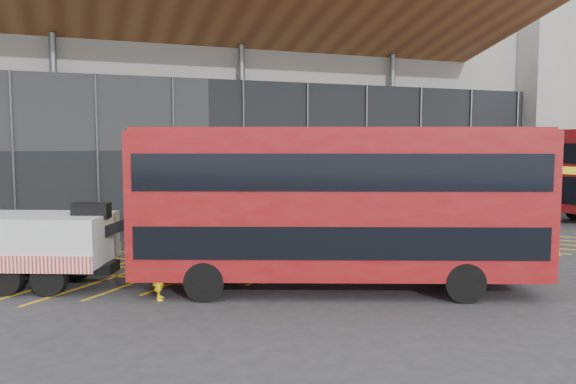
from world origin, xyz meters
name	(u,v)px	position (x,y,z in m)	size (l,w,h in m)	color
ground_plane	(227,262)	(0.00, 0.00, 0.00)	(120.00, 120.00, 0.00)	#2B2B2E
road_markings	(361,252)	(5.60, 0.00, 0.01)	(27.96, 7.16, 0.01)	gold
construction_building	(183,75)	(1.92, 18.40, 8.98)	(55.00, 23.97, 18.00)	gray
east_building	(552,75)	(32.00, 16.00, 10.00)	(15.00, 12.00, 20.00)	gray
bus_towed	(337,201)	(2.03, -5.05, 2.69)	(12.06, 7.01, 4.85)	maroon
worker	(159,272)	(-3.06, -4.13, 0.79)	(0.57, 0.38, 1.57)	yellow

